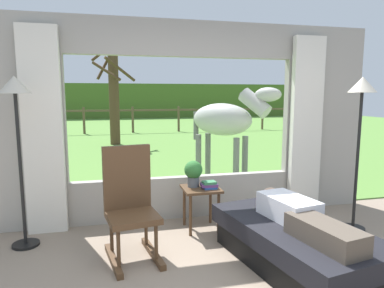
{
  "coord_description": "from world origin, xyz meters",
  "views": [
    {
      "loc": [
        -0.93,
        -2.09,
        1.62
      ],
      "look_at": [
        0.0,
        1.8,
        1.05
      ],
      "focal_mm": 32.08,
      "sensor_mm": 36.0,
      "label": 1
    }
  ],
  "objects": [
    {
      "name": "floor_lamp_left",
      "position": [
        -1.87,
        1.76,
        1.47
      ],
      "size": [
        0.32,
        0.32,
        1.82
      ],
      "color": "black",
      "rests_on": "ground_plane"
    },
    {
      "name": "horse",
      "position": [
        1.15,
        3.94,
        1.16
      ],
      "size": [
        1.42,
        1.62,
        1.73
      ],
      "rotation": [
        0.0,
        0.0,
        -2.46
      ],
      "color": "#B2B2AD",
      "rests_on": "outdoor_pasture_lawn"
    },
    {
      "name": "recliner_sofa",
      "position": [
        0.74,
        0.68,
        0.22
      ],
      "size": [
        1.19,
        1.83,
        0.42
      ],
      "rotation": [
        0.0,
        0.0,
        0.18
      ],
      "color": "black",
      "rests_on": "ground_plane"
    },
    {
      "name": "side_table",
      "position": [
        0.11,
        1.78,
        0.43
      ],
      "size": [
        0.44,
        0.44,
        0.52
      ],
      "color": "#4C331E",
      "rests_on": "ground_plane"
    },
    {
      "name": "back_wall_with_window",
      "position": [
        0.0,
        2.26,
        1.25
      ],
      "size": [
        5.2,
        0.12,
        2.55
      ],
      "color": "#9E998E",
      "rests_on": "ground_plane"
    },
    {
      "name": "curtain_panel_right",
      "position": [
        1.69,
        2.12,
        1.2
      ],
      "size": [
        0.44,
        0.1,
        2.4
      ],
      "primitive_type": "cube",
      "color": "silver",
      "rests_on": "ground_plane"
    },
    {
      "name": "reclining_person",
      "position": [
        0.74,
        0.63,
        0.52
      ],
      "size": [
        0.44,
        1.43,
        0.22
      ],
      "rotation": [
        0.0,
        0.0,
        0.18
      ],
      "color": "silver",
      "rests_on": "recliner_sofa"
    },
    {
      "name": "curtain_panel_left",
      "position": [
        -1.69,
        2.12,
        1.2
      ],
      "size": [
        0.44,
        0.1,
        2.4
      ],
      "primitive_type": "cube",
      "color": "silver",
      "rests_on": "ground_plane"
    },
    {
      "name": "potted_plant",
      "position": [
        0.03,
        1.84,
        0.7
      ],
      "size": [
        0.22,
        0.22,
        0.32
      ],
      "color": "#4C5156",
      "rests_on": "side_table"
    },
    {
      "name": "rocking_chair",
      "position": [
        -0.76,
        1.27,
        0.55
      ],
      "size": [
        0.57,
        0.75,
        1.12
      ],
      "rotation": [
        0.0,
        0.0,
        0.17
      ],
      "color": "#4C331E",
      "rests_on": "ground_plane"
    },
    {
      "name": "pasture_fence_line",
      "position": [
        0.0,
        12.75,
        0.74
      ],
      "size": [
        16.1,
        0.1,
        1.1
      ],
      "color": "brown",
      "rests_on": "outdoor_pasture_lawn"
    },
    {
      "name": "floor_lamp_right",
      "position": [
        1.9,
        1.33,
        1.48
      ],
      "size": [
        0.32,
        0.32,
        1.83
      ],
      "color": "black",
      "rests_on": "ground_plane"
    },
    {
      "name": "book_stack",
      "position": [
        0.19,
        1.72,
        0.56
      ],
      "size": [
        0.2,
        0.16,
        0.09
      ],
      "color": "#23478C",
      "rests_on": "side_table"
    },
    {
      "name": "pasture_tree",
      "position": [
        -0.8,
        9.31,
        1.71
      ],
      "size": [
        1.38,
        1.34,
        3.54
      ],
      "color": "#4C3823",
      "rests_on": "outdoor_pasture_lawn"
    },
    {
      "name": "outdoor_pasture_lawn",
      "position": [
        0.0,
        13.16,
        0.01
      ],
      "size": [
        36.0,
        21.68,
        0.02
      ],
      "primitive_type": "cube",
      "color": "#568438",
      "rests_on": "ground_plane"
    },
    {
      "name": "distant_hill_ridge",
      "position": [
        0.0,
        23.0,
        1.2
      ],
      "size": [
        36.0,
        2.0,
        2.4
      ],
      "primitive_type": "cube",
      "color": "#476526",
      "rests_on": "ground_plane"
    }
  ]
}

